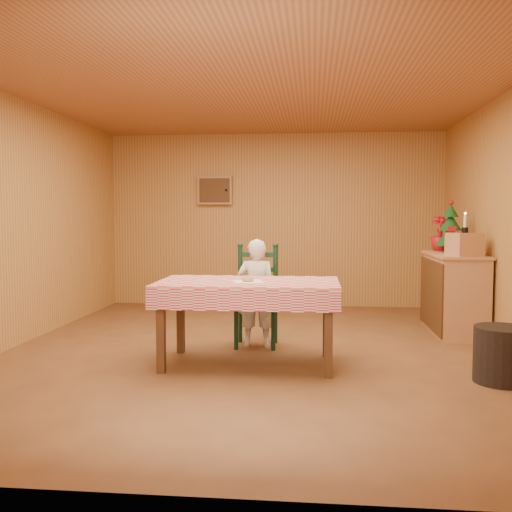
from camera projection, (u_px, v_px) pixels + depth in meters
The scene contains 13 objects.
ground at pixel (254, 351), 5.74m from camera, with size 6.00×6.00×0.00m, color brown.
cabin_walls at pixel (259, 173), 6.14m from camera, with size 5.10×6.05×2.65m.
dining_table at pixel (248, 290), 5.20m from camera, with size 1.66×0.96×0.77m.
ladder_chair at pixel (257, 298), 5.99m from camera, with size 0.44×0.40×1.08m.
seated_child at pixel (256, 293), 5.93m from camera, with size 0.41×0.27×1.12m, color white.
napkin at pixel (248, 281), 5.14m from camera, with size 0.26×0.26×0.00m, color white.
donut at pixel (248, 279), 5.14m from camera, with size 0.11×0.11×0.04m, color #C99348.
shelf_unit at pixel (453, 293), 6.61m from camera, with size 0.54×1.24×0.93m.
crate at pixel (464, 244), 6.17m from camera, with size 0.30×0.30×0.25m, color tan.
christmas_tree at pixel (450, 229), 6.80m from camera, with size 0.34×0.34×0.62m.
flower_arrangement at pixel (440, 233), 7.11m from camera, with size 0.24×0.24×0.43m, color #AE1016.
candle_set at pixel (465, 227), 6.15m from camera, with size 0.07×0.07×0.22m.
storage_bin at pixel (503, 355), 4.65m from camera, with size 0.46×0.46×0.46m, color black.
Camera 1 is at (0.58, -5.63, 1.36)m, focal length 40.00 mm.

